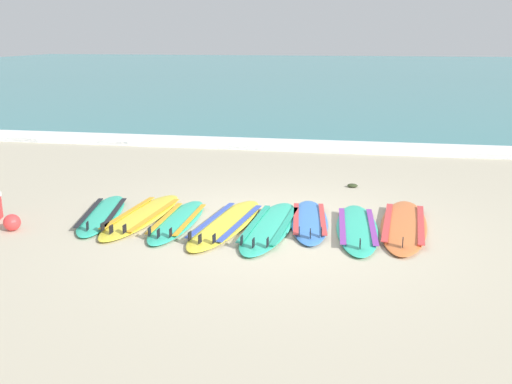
{
  "coord_description": "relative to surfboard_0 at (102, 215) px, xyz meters",
  "views": [
    {
      "loc": [
        1.12,
        -7.5,
        2.56
      ],
      "look_at": [
        -0.46,
        0.97,
        0.25
      ],
      "focal_mm": 41.24,
      "sensor_mm": 36.0,
      "label": 1
    }
  ],
  "objects": [
    {
      "name": "surfboard_3",
      "position": [
        1.87,
        -0.07,
        0.0
      ],
      "size": [
        0.88,
        2.44,
        0.18
      ],
      "color": "yellow",
      "rests_on": "ground"
    },
    {
      "name": "surfboard_1",
      "position": [
        0.59,
        0.05,
        0.0
      ],
      "size": [
        0.75,
        2.35,
        0.18
      ],
      "color": "yellow",
      "rests_on": "ground"
    },
    {
      "name": "surfboard_2",
      "position": [
        1.17,
        -0.09,
        0.0
      ],
      "size": [
        0.54,
        2.06,
        0.18
      ],
      "color": "#2DB793",
      "rests_on": "ground"
    },
    {
      "name": "surfboard_4",
      "position": [
        2.48,
        -0.1,
        0.0
      ],
      "size": [
        0.72,
        2.4,
        0.18
      ],
      "color": "#2DB793",
      "rests_on": "ground"
    },
    {
      "name": "wave_foam_strip",
      "position": [
        2.57,
        5.9,
        0.02
      ],
      "size": [
        80.0,
        1.05,
        0.11
      ],
      "primitive_type": "cube",
      "color": "white",
      "rests_on": "ground"
    },
    {
      "name": "surfboard_0",
      "position": [
        0.0,
        0.0,
        0.0
      ],
      "size": [
        0.91,
        2.1,
        0.18
      ],
      "color": "#2DB793",
      "rests_on": "ground"
    },
    {
      "name": "beach_ball",
      "position": [
        -0.92,
        -0.8,
        0.08
      ],
      "size": [
        0.23,
        0.23,
        0.23
      ],
      "primitive_type": "sphere",
      "color": "red",
      "rests_on": "ground"
    },
    {
      "name": "surfboard_7",
      "position": [
        4.28,
        0.3,
        -0.0
      ],
      "size": [
        0.79,
        2.51,
        0.18
      ],
      "color": "orange",
      "rests_on": "ground"
    },
    {
      "name": "surfboard_5",
      "position": [
        2.99,
        0.26,
        0.0
      ],
      "size": [
        0.74,
        2.1,
        0.18
      ],
      "color": "#3875CC",
      "rests_on": "ground"
    },
    {
      "name": "sea",
      "position": [
        2.57,
        35.38,
        0.01
      ],
      "size": [
        80.0,
        60.0,
        0.1
      ],
      "primitive_type": "cube",
      "color": "teal",
      "rests_on": "ground"
    },
    {
      "name": "seaweed_clump_near_shoreline",
      "position": [
        3.53,
        2.4,
        -0.0
      ],
      "size": [
        0.18,
        0.15,
        0.06
      ],
      "primitive_type": "ellipsoid",
      "color": "#2D381E",
      "rests_on": "ground"
    },
    {
      "name": "ground_plane",
      "position": [
        2.57,
        -0.1,
        -0.04
      ],
      "size": [
        80.0,
        80.0,
        0.0
      ],
      "primitive_type": "plane",
      "color": "#B7AD93"
    },
    {
      "name": "surfboard_6",
      "position": [
        3.65,
        0.05,
        -0.0
      ],
      "size": [
        0.68,
        2.24,
        0.18
      ],
      "color": "#2DB793",
      "rests_on": "ground"
    }
  ]
}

